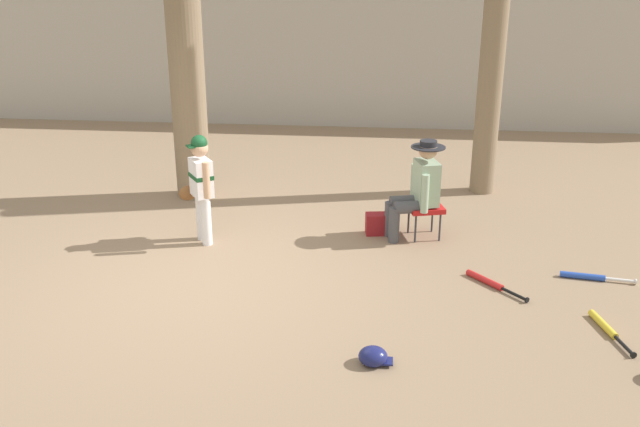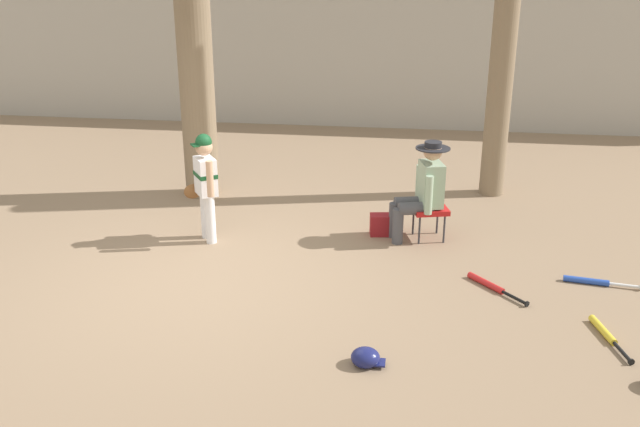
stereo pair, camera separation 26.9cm
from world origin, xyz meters
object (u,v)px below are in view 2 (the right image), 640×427
Objects in this scene: folding_stool at (429,210)px; batting_helmet_navy at (366,357)px; bat_red_barrel at (490,285)px; tree_behind_spectator at (506,17)px; seated_spectator at (422,188)px; young_ballplayer at (205,181)px; bat_blue_youth at (592,281)px; handbag_beside_stool at (384,225)px; bat_yellow_trainer at (606,333)px.

folding_stool is 2.93m from batting_helmet_navy.
bat_red_barrel is (0.63, -1.26, -0.33)m from folding_stool.
tree_behind_spectator reaches higher than seated_spectator.
young_ballplayer is 4.47× the size of batting_helmet_navy.
bat_blue_youth is (0.80, -2.85, -2.41)m from tree_behind_spectator.
bat_blue_youth is at bearing 12.69° from bat_red_barrel.
bat_blue_youth is (4.31, -0.61, -0.71)m from young_ballplayer.
seated_spectator is at bearing -165.23° from folding_stool.
seated_spectator reaches higher than bat_blue_youth.
seated_spectator is 1.56m from bat_red_barrel.
bat_red_barrel is at bearing -14.61° from young_ballplayer.
batting_helmet_navy is (-0.52, -2.87, -0.29)m from folding_stool.
tree_behind_spectator is 3.25m from handbag_beside_stool.
bat_red_barrel is (3.25, -0.85, -0.71)m from young_ballplayer.
bat_blue_youth is 1.00× the size of bat_yellow_trainer.
young_ballplayer is 4.41m from bat_blue_youth.
seated_spectator is at bearing 8.70° from young_ballplayer.
handbag_beside_stool reaches higher than bat_yellow_trainer.
folding_stool reaches higher than handbag_beside_stool.
folding_stool is 1.44× the size of handbag_beside_stool.
tree_behind_spectator is 18.60× the size of batting_helmet_navy.
batting_helmet_navy is (-2.10, -0.77, 0.04)m from bat_yellow_trainer.
tree_behind_spectator is 4.66m from bat_yellow_trainer.
bat_blue_youth and bat_red_barrel have the same top height.
folding_stool is at bearing 79.75° from batting_helmet_navy.
tree_behind_spectator is 3.82m from bat_blue_youth.
bat_red_barrel is 0.84× the size of bat_yellow_trainer.
seated_spectator is 2.93m from batting_helmet_navy.
seated_spectator reaches higher than bat_yellow_trainer.
seated_spectator is 2.13m from bat_blue_youth.
bat_yellow_trainer is (-0.11, -1.08, 0.00)m from bat_blue_youth.
bat_blue_youth is at bearing 39.93° from batting_helmet_navy.
bat_yellow_trainer is (2.12, -2.14, -0.10)m from handbag_beside_stool.
seated_spectator reaches higher than handbag_beside_stool.
bat_yellow_trainer is at bearing -79.99° from tree_behind_spectator.
tree_behind_spectator is 3.92m from bat_red_barrel.
tree_behind_spectator is 11.10× the size of folding_stool.
folding_stool is 0.64× the size of bat_yellow_trainer.
seated_spectator reaches higher than bat_red_barrel.
bat_yellow_trainer is (0.69, -3.93, -2.41)m from tree_behind_spectator.
handbag_beside_stool is 2.91m from batting_helmet_navy.
folding_stool is (2.62, 0.41, -0.38)m from young_ballplayer.
bat_blue_youth is (1.79, -0.99, -0.61)m from seated_spectator.
handbag_beside_stool is at bearing -128.55° from tree_behind_spectator.
tree_behind_spectator is 4.16× the size of young_ballplayer.
handbag_beside_stool is 0.53× the size of bat_red_barrel.
bat_red_barrel is at bearing -63.24° from folding_stool.
batting_helmet_navy is at bearing -100.25° from folding_stool.
tree_behind_spectator is at bearing 64.02° from folding_stool.
handbag_beside_stool reaches higher than bat_red_barrel.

